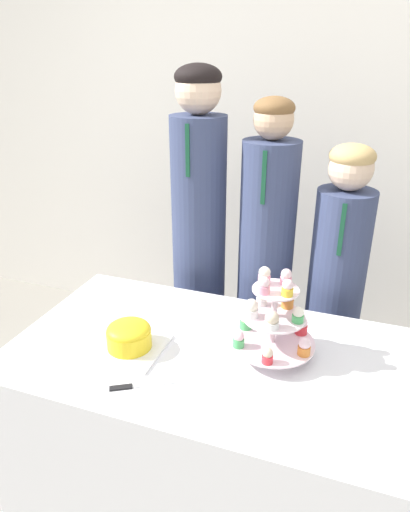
% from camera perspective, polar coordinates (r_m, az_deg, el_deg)
% --- Properties ---
extents(wall_back, '(9.00, 0.06, 2.70)m').
position_cam_1_polar(wall_back, '(2.73, 11.47, 15.72)').
color(wall_back, silver).
rests_on(wall_back, ground_plane).
extents(table, '(1.48, 0.80, 0.76)m').
position_cam_1_polar(table, '(1.89, 1.49, -21.31)').
color(table, white).
rests_on(table, ground_plane).
extents(round_cake, '(0.24, 0.24, 0.11)m').
position_cam_1_polar(round_cake, '(1.65, -9.47, -9.90)').
color(round_cake, white).
rests_on(round_cake, table).
extents(cake_knife, '(0.22, 0.14, 0.01)m').
position_cam_1_polar(cake_knife, '(1.51, -8.78, -15.79)').
color(cake_knife, silver).
rests_on(cake_knife, table).
extents(cupcake_stand, '(0.30, 0.30, 0.32)m').
position_cam_1_polar(cupcake_stand, '(1.57, 8.48, -7.64)').
color(cupcake_stand, silver).
rests_on(cupcake_stand, table).
extents(student_0, '(0.26, 0.26, 1.69)m').
position_cam_1_polar(student_0, '(2.22, -0.74, 0.54)').
color(student_0, '#384266').
rests_on(student_0, ground_plane).
extents(student_1, '(0.25, 0.26, 1.57)m').
position_cam_1_polar(student_1, '(2.17, 7.43, -2.56)').
color(student_1, '#384266').
rests_on(student_1, ground_plane).
extents(student_2, '(0.25, 0.25, 1.40)m').
position_cam_1_polar(student_2, '(2.17, 15.76, -5.49)').
color(student_2, '#384266').
rests_on(student_2, ground_plane).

